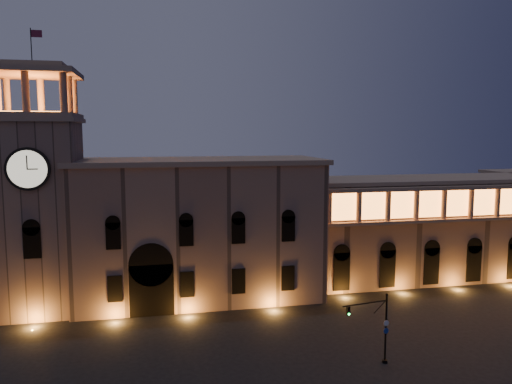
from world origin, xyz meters
TOP-DOWN VIEW (x-y plane):
  - ground at (0.00, 0.00)m, footprint 160.00×160.00m
  - government_building at (-2.08, 21.93)m, footprint 30.80×12.80m
  - clock_tower at (-20.50, 20.98)m, footprint 9.80×9.80m
  - colonnade_wing at (32.00, 23.92)m, footprint 40.60×11.50m
  - traffic_light at (11.90, -0.32)m, footprint 4.72×1.09m

SIDE VIEW (x-z plane):
  - ground at x=0.00m, z-range 0.00..0.00m
  - traffic_light at x=11.90m, z-range 0.17..6.71m
  - colonnade_wing at x=32.00m, z-range 0.08..14.58m
  - government_building at x=-2.08m, z-range -0.03..17.57m
  - clock_tower at x=-20.50m, z-range -3.70..28.70m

